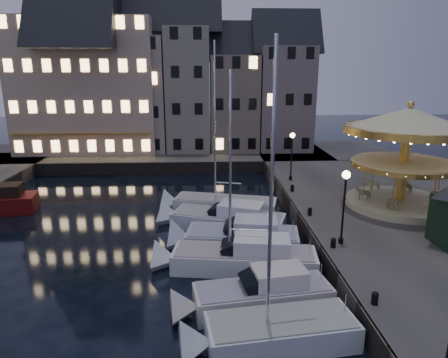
{
  "coord_description": "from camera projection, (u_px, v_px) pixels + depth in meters",
  "views": [
    {
      "loc": [
        -0.29,
        -19.23,
        10.58
      ],
      "look_at": [
        1.0,
        8.0,
        3.2
      ],
      "focal_mm": 32.0,
      "sensor_mm": 36.0,
      "label": 1
    }
  ],
  "objects": [
    {
      "name": "ground",
      "position": [
        212.0,
        276.0,
        21.32
      ],
      "size": [
        160.0,
        160.0,
        0.0
      ],
      "primitive_type": "plane",
      "color": "black",
      "rests_on": "ground"
    },
    {
      "name": "quay_east",
      "position": [
        413.0,
        220.0,
        27.57
      ],
      "size": [
        16.0,
        56.0,
        1.3
      ],
      "primitive_type": "cube",
      "color": "#474442",
      "rests_on": "ground"
    },
    {
      "name": "quay_north",
      "position": [
        141.0,
        157.0,
        47.78
      ],
      "size": [
        44.0,
        12.0,
        1.3
      ],
      "primitive_type": "cube",
      "color": "#474442",
      "rests_on": "ground"
    },
    {
      "name": "quaywall_e",
      "position": [
        298.0,
        222.0,
        27.21
      ],
      "size": [
        0.15,
        44.0,
        1.3
      ],
      "primitive_type": "cube",
      "color": "#47423A",
      "rests_on": "ground"
    },
    {
      "name": "quaywall_n",
      "position": [
        152.0,
        169.0,
        42.08
      ],
      "size": [
        48.0,
        0.15,
        1.3
      ],
      "primitive_type": "cube",
      "color": "#47423A",
      "rests_on": "ground"
    },
    {
      "name": "streetlamp_b",
      "position": [
        345.0,
        197.0,
        21.56
      ],
      "size": [
        0.44,
        0.44,
        4.17
      ],
      "color": "black",
      "rests_on": "quay_east"
    },
    {
      "name": "streetlamp_c",
      "position": [
        292.0,
        149.0,
        34.57
      ],
      "size": [
        0.44,
        0.44,
        4.17
      ],
      "color": "black",
      "rests_on": "quay_east"
    },
    {
      "name": "bollard_a",
      "position": [
        375.0,
        297.0,
        16.38
      ],
      "size": [
        0.3,
        0.3,
        0.57
      ],
      "color": "black",
      "rests_on": "quay_east"
    },
    {
      "name": "bollard_b",
      "position": [
        333.0,
        242.0,
        21.68
      ],
      "size": [
        0.3,
        0.3,
        0.57
      ],
      "color": "black",
      "rests_on": "quay_east"
    },
    {
      "name": "bollard_c",
      "position": [
        310.0,
        211.0,
        26.5
      ],
      "size": [
        0.3,
        0.3,
        0.57
      ],
      "color": "black",
      "rests_on": "quay_east"
    },
    {
      "name": "bollard_d",
      "position": [
        292.0,
        188.0,
        31.8
      ],
      "size": [
        0.3,
        0.3,
        0.57
      ],
      "color": "black",
      "rests_on": "quay_east"
    },
    {
      "name": "townhouse_na",
      "position": [
        43.0,
        96.0,
        47.32
      ],
      "size": [
        5.5,
        8.0,
        12.8
      ],
      "color": "gray",
      "rests_on": "quay_north"
    },
    {
      "name": "townhouse_nb",
      "position": [
        89.0,
        91.0,
        47.44
      ],
      "size": [
        6.16,
        8.0,
        13.8
      ],
      "color": "gray",
      "rests_on": "quay_north"
    },
    {
      "name": "townhouse_nc",
      "position": [
        140.0,
        87.0,
        47.58
      ],
      "size": [
        6.82,
        8.0,
        14.8
      ],
      "color": "#AB9A8A",
      "rests_on": "quay_north"
    },
    {
      "name": "townhouse_nd",
      "position": [
        188.0,
        82.0,
        47.71
      ],
      "size": [
        5.5,
        8.0,
        15.8
      ],
      "color": "gray",
      "rests_on": "quay_north"
    },
    {
      "name": "townhouse_ne",
      "position": [
        234.0,
        95.0,
        48.35
      ],
      "size": [
        6.16,
        8.0,
        12.8
      ],
      "color": "gray",
      "rests_on": "quay_north"
    },
    {
      "name": "townhouse_nf",
      "position": [
        283.0,
        91.0,
        48.5
      ],
      "size": [
        6.82,
        8.0,
        13.8
      ],
      "color": "slate",
      "rests_on": "quay_north"
    },
    {
      "name": "hotel_corner",
      "position": [
        88.0,
        78.0,
        47.05
      ],
      "size": [
        17.6,
        9.0,
        16.8
      ],
      "color": "beige",
      "rests_on": "quay_north"
    },
    {
      "name": "motorboat_a",
      "position": [
        267.0,
        334.0,
        15.77
      ],
      "size": [
        7.06,
        3.07,
        11.66
      ],
      "color": "silver",
      "rests_on": "ground"
    },
    {
      "name": "motorboat_b",
      "position": [
        254.0,
        297.0,
        18.19
      ],
      "size": [
        7.38,
        3.06,
        2.15
      ],
      "color": "beige",
      "rests_on": "ground"
    },
    {
      "name": "motorboat_c",
      "position": [
        237.0,
        258.0,
        21.86
      ],
      "size": [
        8.94,
        3.4,
        11.82
      ],
      "color": "white",
      "rests_on": "ground"
    },
    {
      "name": "motorboat_d",
      "position": [
        236.0,
        238.0,
        24.58
      ],
      "size": [
        7.95,
        3.63,
        2.15
      ],
      "color": "silver",
      "rests_on": "ground"
    },
    {
      "name": "motorboat_e",
      "position": [
        222.0,
        220.0,
        27.63
      ],
      "size": [
        8.67,
        5.1,
        2.15
      ],
      "color": "silver",
      "rests_on": "ground"
    },
    {
      "name": "motorboat_f",
      "position": [
        218.0,
        205.0,
        30.95
      ],
      "size": [
        8.85,
        4.23,
        11.75
      ],
      "color": "silver",
      "rests_on": "ground"
    },
    {
      "name": "carousel",
      "position": [
        407.0,
        139.0,
        27.11
      ],
      "size": [
        8.42,
        8.42,
        7.37
      ],
      "color": "beige",
      "rests_on": "quay_east"
    }
  ]
}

